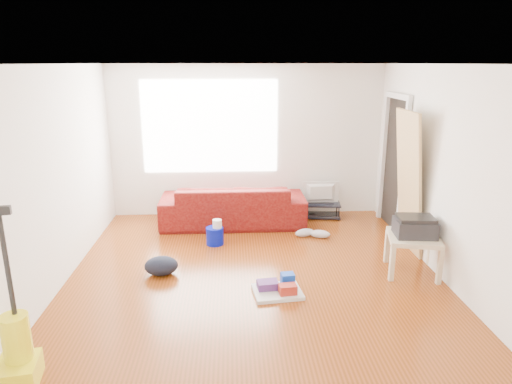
{
  "coord_description": "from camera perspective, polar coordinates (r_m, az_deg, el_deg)",
  "views": [
    {
      "loc": [
        -0.25,
        -5.02,
        2.51
      ],
      "look_at": [
        0.05,
        0.6,
        0.91
      ],
      "focal_mm": 32.0,
      "sensor_mm": 36.0,
      "label": 1
    }
  ],
  "objects": [
    {
      "name": "room",
      "position": [
        5.33,
        0.47,
        2.19
      ],
      "size": [
        4.51,
        5.01,
        2.51
      ],
      "color": "#69310B",
      "rests_on": "ground"
    },
    {
      "name": "sofa",
      "position": [
        7.4,
        -2.85,
        -3.99
      ],
      "size": [
        2.28,
        0.89,
        0.67
      ],
      "primitive_type": "imported",
      "rotation": [
        0.0,
        0.0,
        3.14
      ],
      "color": "#480003",
      "rests_on": "ground"
    },
    {
      "name": "tv_stand",
      "position": [
        7.76,
        8.05,
        -2.18
      ],
      "size": [
        0.68,
        0.44,
        0.24
      ],
      "rotation": [
        0.0,
        0.0,
        -0.11
      ],
      "color": "black",
      "rests_on": "ground"
    },
    {
      "name": "tv",
      "position": [
        7.68,
        8.13,
        -0.11
      ],
      "size": [
        0.62,
        0.08,
        0.36
      ],
      "primitive_type": "imported",
      "rotation": [
        0.0,
        0.0,
        3.14
      ],
      "color": "black",
      "rests_on": "tv_stand"
    },
    {
      "name": "side_table",
      "position": [
        5.92,
        19.09,
        -5.88
      ],
      "size": [
        0.71,
        0.71,
        0.49
      ],
      "rotation": [
        0.0,
        0.0,
        -0.22
      ],
      "color": "tan",
      "rests_on": "ground"
    },
    {
      "name": "printer",
      "position": [
        5.85,
        19.26,
        -4.08
      ],
      "size": [
        0.5,
        0.4,
        0.25
      ],
      "rotation": [
        0.0,
        0.0,
        -0.1
      ],
      "color": "black",
      "rests_on": "side_table"
    },
    {
      "name": "bucket",
      "position": [
        6.62,
        -5.13,
        -6.49
      ],
      "size": [
        0.28,
        0.28,
        0.25
      ],
      "primitive_type": "cylinder",
      "rotation": [
        0.0,
        0.0,
        -0.11
      ],
      "color": "#0411AD",
      "rests_on": "ground"
    },
    {
      "name": "toilet_paper",
      "position": [
        6.55,
        -4.85,
        -5.0
      ],
      "size": [
        0.13,
        0.13,
        0.12
      ],
      "primitive_type": "cylinder",
      "color": "silver",
      "rests_on": "bucket"
    },
    {
      "name": "cleaning_tray",
      "position": [
        5.27,
        2.84,
        -11.92
      ],
      "size": [
        0.58,
        0.49,
        0.19
      ],
      "rotation": [
        0.0,
        0.0,
        0.12
      ],
      "color": "silver",
      "rests_on": "ground"
    },
    {
      "name": "backpack",
      "position": [
        5.83,
        -11.69,
        -10.03
      ],
      "size": [
        0.42,
        0.35,
        0.23
      ],
      "primitive_type": "ellipsoid",
      "rotation": [
        0.0,
        0.0,
        0.05
      ],
      "color": "black",
      "rests_on": "ground"
    },
    {
      "name": "sneakers",
      "position": [
        6.87,
        7.05,
        -5.15
      ],
      "size": [
        0.54,
        0.28,
        0.12
      ],
      "rotation": [
        0.0,
        0.0,
        -0.13
      ],
      "color": "#B8BAC6",
      "rests_on": "ground"
    },
    {
      "name": "vacuum",
      "position": [
        4.33,
        -27.71,
        -17.3
      ],
      "size": [
        0.37,
        0.4,
        1.48
      ],
      "rotation": [
        0.0,
        0.0,
        0.17
      ],
      "color": "yellow",
      "rests_on": "ground"
    },
    {
      "name": "door_panel",
      "position": [
        6.77,
        17.86,
        -6.71
      ],
      "size": [
        0.24,
        0.77,
        1.92
      ],
      "primitive_type": "cube",
      "rotation": [
        0.0,
        -0.1,
        0.0
      ],
      "color": "tan",
      "rests_on": "ground"
    }
  ]
}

